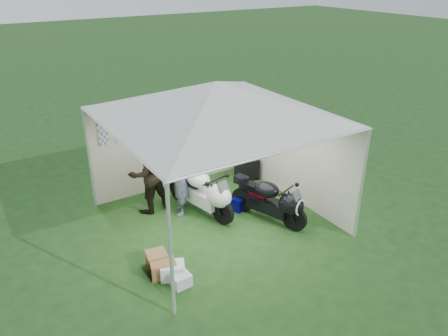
{
  "coord_description": "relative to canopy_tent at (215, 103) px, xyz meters",
  "views": [
    {
      "loc": [
        -4.13,
        -6.83,
        4.94
      ],
      "look_at": [
        0.39,
        0.35,
        0.99
      ],
      "focal_mm": 35.0,
      "sensor_mm": 36.0,
      "label": 1
    }
  ],
  "objects": [
    {
      "name": "ground",
      "position": [
        0.0,
        -0.03,
        -2.58
      ],
      "size": [
        80.0,
        80.0,
        0.0
      ],
      "primitive_type": "plane",
      "color": "#1E3E18",
      "rests_on": "ground"
    },
    {
      "name": "canopy_tent",
      "position": [
        0.0,
        0.0,
        0.0
      ],
      "size": [
        5.66,
        5.66,
        3.0
      ],
      "color": "silver",
      "rests_on": "ground"
    },
    {
      "name": "motorcycle_white",
      "position": [
        -0.09,
        0.38,
        -2.03
      ],
      "size": [
        0.71,
        1.97,
        0.98
      ],
      "rotation": [
        0.0,
        0.0,
        0.21
      ],
      "color": "black",
      "rests_on": "ground"
    },
    {
      "name": "motorcycle_black",
      "position": [
        0.96,
        -0.68,
        -2.07
      ],
      "size": [
        0.84,
        1.77,
        0.9
      ],
      "rotation": [
        0.0,
        0.0,
        0.33
      ],
      "color": "black",
      "rests_on": "ground"
    },
    {
      "name": "paddock_stand",
      "position": [
        0.68,
        0.11,
        -2.43
      ],
      "size": [
        0.46,
        0.36,
        0.3
      ],
      "primitive_type": "cube",
      "rotation": [
        0.0,
        0.0,
        0.33
      ],
      "color": "#0F0CBA",
      "rests_on": "ground"
    },
    {
      "name": "person_dark_jacket",
      "position": [
        -1.03,
        1.14,
        -1.66
      ],
      "size": [
        1.0,
        0.84,
        1.83
      ],
      "primitive_type": "imported",
      "rotation": [
        0.0,
        0.0,
        3.32
      ],
      "color": "black",
      "rests_on": "ground"
    },
    {
      "name": "person_blue_jacket",
      "position": [
        -0.51,
        0.66,
        -1.78
      ],
      "size": [
        0.59,
        0.68,
        1.58
      ],
      "primitive_type": "imported",
      "rotation": [
        0.0,
        0.0,
        -2.0
      ],
      "color": "slate",
      "rests_on": "ground"
    },
    {
      "name": "equipment_box",
      "position": [
        1.7,
        1.31,
        -2.31
      ],
      "size": [
        0.63,
        0.55,
        0.53
      ],
      "primitive_type": "cube",
      "rotation": [
        0.0,
        0.0,
        -0.27
      ],
      "color": "black",
      "rests_on": "ground"
    },
    {
      "name": "crate_0",
      "position": [
        -1.63,
        -1.23,
        -2.44
      ],
      "size": [
        0.51,
        0.46,
        0.28
      ],
      "primitive_type": "cube",
      "rotation": [
        0.0,
        0.0,
        -0.41
      ],
      "color": "silver",
      "rests_on": "ground"
    },
    {
      "name": "crate_1",
      "position": [
        -1.75,
        -0.83,
        -2.42
      ],
      "size": [
        0.4,
        0.4,
        0.31
      ],
      "primitive_type": "cube",
      "rotation": [
        0.0,
        0.0,
        -0.17
      ],
      "color": "olive",
      "rests_on": "ground"
    },
    {
      "name": "crate_2",
      "position": [
        -1.61,
        -1.5,
        -2.46
      ],
      "size": [
        0.32,
        0.27,
        0.23
      ],
      "primitive_type": "cube",
      "rotation": [
        0.0,
        0.0,
        0.05
      ],
      "color": "silver",
      "rests_on": "ground"
    },
    {
      "name": "crate_3",
      "position": [
        -1.75,
        -1.1,
        -2.43
      ],
      "size": [
        0.51,
        0.42,
        0.29
      ],
      "primitive_type": "cube",
      "rotation": [
        0.0,
        0.0,
        -0.28
      ],
      "color": "olive",
      "rests_on": "ground"
    }
  ]
}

